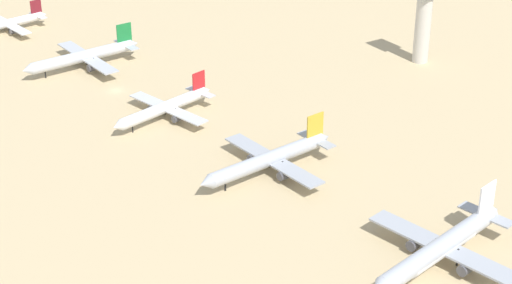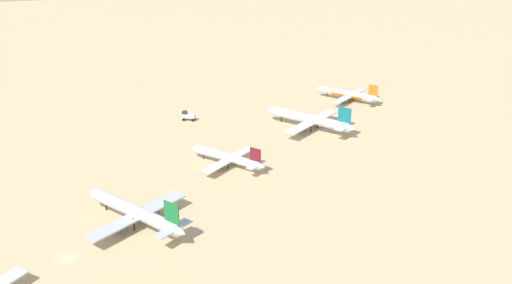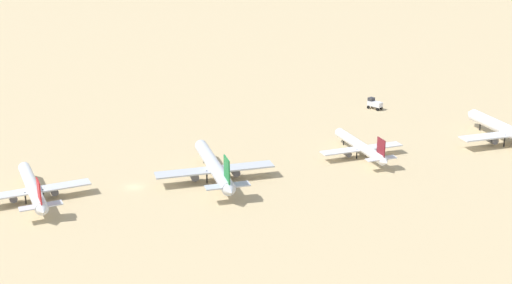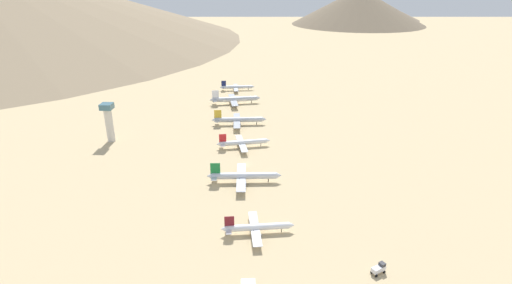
% 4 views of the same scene
% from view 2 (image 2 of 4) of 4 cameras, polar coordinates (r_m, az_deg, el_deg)
% --- Properties ---
extents(ground_plane, '(1887.76, 1887.76, 0.00)m').
position_cam_2_polar(ground_plane, '(139.86, -19.44, -11.55)').
color(ground_plane, tan).
extents(parked_jet_0, '(32.86, 26.75, 9.47)m').
position_cam_2_polar(parked_jet_0, '(251.38, 9.75, 5.01)').
color(parked_jet_0, silver).
rests_on(parked_jet_0, ground).
extents(parked_jet_1, '(40.73, 33.14, 11.74)m').
position_cam_2_polar(parked_jet_1, '(212.96, 5.77, 2.40)').
color(parked_jet_1, white).
rests_on(parked_jet_1, ground).
extents(parked_jet_2, '(30.73, 25.07, 8.87)m').
position_cam_2_polar(parked_jet_2, '(179.04, -3.04, -1.66)').
color(parked_jet_2, white).
rests_on(parked_jet_2, ground).
extents(parked_jet_3, '(38.60, 31.36, 11.13)m').
position_cam_2_polar(parked_jet_3, '(147.36, -12.65, -7.27)').
color(parked_jet_3, silver).
rests_on(parked_jet_3, ground).
extents(service_truck, '(5.69, 4.93, 3.90)m').
position_cam_2_polar(service_truck, '(224.09, -7.22, 2.81)').
color(service_truck, silver).
rests_on(service_truck, ground).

